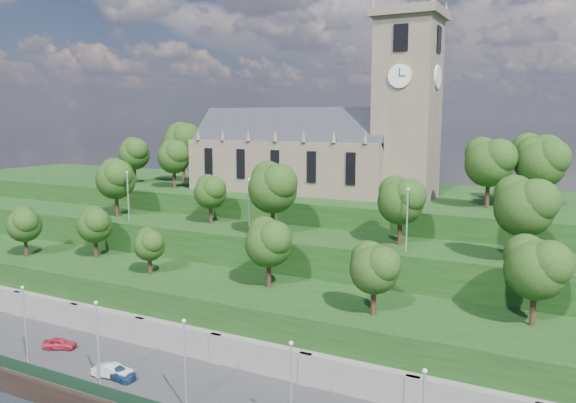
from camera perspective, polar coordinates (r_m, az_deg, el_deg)
The scene contains 15 objects.
promenade at distance 58.91m, azimuth -14.52°, elevation -17.39°, with size 160.00×12.00×2.00m, color #2D2D30.
fence at distance 54.78m, azimuth -18.56°, elevation -17.78°, with size 160.00×0.10×1.20m, color #16311F.
retaining_wall at distance 62.42m, azimuth -10.79°, elevation -14.23°, with size 160.00×2.10×5.00m.
embankment_lower at distance 66.36m, azimuth -7.54°, elevation -11.36°, with size 160.00×12.00×8.00m, color #153511.
embankment_upper at distance 74.56m, azimuth -2.67°, elevation -7.44°, with size 160.00×10.00×12.00m, color #153511.
hilltop at distance 92.41m, azimuth 3.91°, elevation -3.37°, with size 160.00×32.00×15.00m, color #153511.
church at distance 86.54m, azimuth 3.41°, elevation 5.87°, with size 38.60×12.35×27.60m.
trees_lower at distance 61.38m, azimuth -3.52°, elevation -4.24°, with size 67.93×9.07×8.16m.
trees_upper at distance 68.84m, azimuth 0.44°, elevation 1.24°, with size 62.13×8.32×9.16m.
trees_hilltop at distance 85.68m, azimuth 3.46°, elevation 5.07°, with size 71.62×15.86×10.75m.
lamp_posts_promenade at distance 55.73m, azimuth -18.78°, elevation -12.84°, with size 60.36×0.36×7.99m.
lamp_posts_upper at distance 69.89m, azimuth -3.97°, elevation -0.03°, with size 40.36×0.36×7.06m.
car_left at distance 66.41m, azimuth -22.18°, elevation -13.22°, with size 1.40×3.49×1.19m, color #AB1C32.
car_middle at distance 58.08m, azimuth -17.40°, elevation -16.10°, with size 1.39×3.99×1.31m, color #B6B6BC.
car_right at distance 57.77m, azimuth -16.91°, elevation -16.31°, with size 1.61×3.95×1.15m, color navy.
Camera 1 is at (36.23, -32.87, 26.44)m, focal length 35.00 mm.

